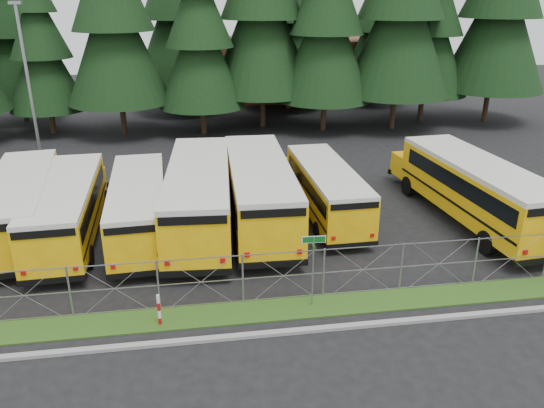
{
  "coord_description": "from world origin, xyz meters",
  "views": [
    {
      "loc": [
        -2.48,
        -17.7,
        10.64
      ],
      "look_at": [
        0.83,
        4.0,
        1.82
      ],
      "focal_mm": 35.0,
      "sensor_mm": 36.0,
      "label": 1
    }
  ],
  "objects": [
    {
      "name": "ground",
      "position": [
        0.0,
        0.0,
        0.0
      ],
      "size": [
        120.0,
        120.0,
        0.0
      ],
      "primitive_type": "plane",
      "color": "black",
      "rests_on": "ground"
    },
    {
      "name": "curb",
      "position": [
        0.0,
        -3.1,
        0.06
      ],
      "size": [
        50.0,
        0.25,
        0.12
      ],
      "primitive_type": "cube",
      "color": "gray",
      "rests_on": "ground"
    },
    {
      "name": "grass_verge",
      "position": [
        0.0,
        -1.7,
        0.03
      ],
      "size": [
        50.0,
        1.4,
        0.06
      ],
      "primitive_type": "cube",
      "color": "#1E4313",
      "rests_on": "ground"
    },
    {
      "name": "chainlink_fence",
      "position": [
        0.0,
        -1.0,
        1.0
      ],
      "size": [
        44.0,
        0.1,
        2.0
      ],
      "primitive_type": null,
      "color": "gray",
      "rests_on": "ground"
    },
    {
      "name": "brick_building",
      "position": [
        6.0,
        40.0,
        3.0
      ],
      "size": [
        22.0,
        10.0,
        6.0
      ],
      "primitive_type": "cube",
      "color": "brown",
      "rests_on": "ground"
    },
    {
      "name": "bus_1",
      "position": [
        -10.41,
        6.43,
        1.45
      ],
      "size": [
        3.99,
        11.27,
        2.89
      ],
      "primitive_type": null,
      "rotation": [
        0.0,
        0.0,
        0.13
      ],
      "color": "#E49B07",
      "rests_on": "ground"
    },
    {
      "name": "bus_2",
      "position": [
        -8.28,
        5.71,
        1.41
      ],
      "size": [
        3.0,
        10.85,
        2.82
      ],
      "primitive_type": null,
      "rotation": [
        0.0,
        0.0,
        0.04
      ],
      "color": "#E49B07",
      "rests_on": "ground"
    },
    {
      "name": "bus_3",
      "position": [
        -5.14,
        5.61,
        1.37
      ],
      "size": [
        3.03,
        10.58,
        2.74
      ],
      "primitive_type": null,
      "rotation": [
        0.0,
        0.0,
        0.05
      ],
      "color": "#E49B07",
      "rests_on": "ground"
    },
    {
      "name": "bus_4",
      "position": [
        -2.33,
        6.02,
        1.61
      ],
      "size": [
        3.64,
        12.4,
        3.21
      ],
      "primitive_type": null,
      "rotation": [
        0.0,
        0.0,
        -0.06
      ],
      "color": "#E49B07",
      "rests_on": "ground"
    },
    {
      "name": "bus_5",
      "position": [
        0.52,
        6.26,
        1.59
      ],
      "size": [
        3.18,
        12.23,
        3.19
      ],
      "primitive_type": null,
      "rotation": [
        0.0,
        0.0,
        -0.03
      ],
      "color": "#E49B07",
      "rests_on": "ground"
    },
    {
      "name": "bus_6",
      "position": [
        3.93,
        6.67,
        1.32
      ],
      "size": [
        2.6,
        10.15,
        2.65
      ],
      "primitive_type": null,
      "rotation": [
        0.0,
        0.0,
        0.02
      ],
      "color": "#E49B07",
      "rests_on": "ground"
    },
    {
      "name": "bus_east",
      "position": [
        10.81,
        4.87,
        1.58
      ],
      "size": [
        3.77,
        12.25,
        3.16
      ],
      "primitive_type": null,
      "rotation": [
        0.0,
        0.0,
        0.08
      ],
      "color": "#E49B07",
      "rests_on": "ground"
    },
    {
      "name": "street_sign",
      "position": [
        1.44,
        -1.58,
        2.03
      ],
      "size": [
        0.84,
        0.55,
        2.81
      ],
      "color": "gray",
      "rests_on": "ground"
    },
    {
      "name": "striped_bollard",
      "position": [
        -3.96,
        -1.99,
        0.6
      ],
      "size": [
        0.11,
        0.11,
        1.2
      ],
      "primitive_type": "cylinder",
      "color": "#B20C0C",
      "rests_on": "ground"
    },
    {
      "name": "light_standard",
      "position": [
        -12.22,
        16.85,
        5.5
      ],
      "size": [
        0.7,
        0.35,
        10.14
      ],
      "color": "gray",
      "rests_on": "ground"
    },
    {
      "name": "conifer_2",
      "position": [
        -13.59,
        26.32,
        6.54
      ],
      "size": [
        5.92,
        5.92,
        13.09
      ],
      "primitive_type": null,
      "color": "black",
      "rests_on": "ground"
    },
    {
      "name": "conifer_3",
      "position": [
        -7.9,
        25.18,
        8.77
      ],
      "size": [
        7.93,
        7.93,
        17.55
      ],
      "primitive_type": null,
      "color": "black",
      "rests_on": "ground"
    },
    {
      "name": "conifer_4",
      "position": [
        -1.6,
        24.44,
        7.44
      ],
      "size": [
        6.73,
        6.73,
        14.89
      ],
      "primitive_type": null,
      "color": "black",
      "rests_on": "ground"
    },
    {
      "name": "conifer_5",
      "position": [
        3.4,
        26.19,
        9.55
      ],
      "size": [
        8.64,
        8.64,
        19.11
      ],
      "primitive_type": null,
      "color": "black",
      "rests_on": "ground"
    },
    {
      "name": "conifer_6",
      "position": [
        8.17,
        24.18,
        8.37
      ],
      "size": [
        7.57,
        7.57,
        16.74
      ],
      "primitive_type": null,
      "color": "black",
      "rests_on": "ground"
    },
    {
      "name": "conifer_7",
      "position": [
        14.0,
        23.88,
        9.58
      ],
      "size": [
        8.66,
        8.66,
        19.15
      ],
      "primitive_type": null,
      "color": "black",
      "rests_on": "ground"
    },
    {
      "name": "conifer_8",
      "position": [
        17.47,
        26.19,
        8.04
      ],
      "size": [
        7.27,
        7.27,
        16.09
      ],
      "primitive_type": null,
      "color": "black",
      "rests_on": "ground"
    },
    {
      "name": "conifer_9",
      "position": [
        22.96,
        25.07,
        9.57
      ],
      "size": [
        8.65,
        8.65,
        19.14
      ],
      "primitive_type": null,
      "color": "black",
      "rests_on": "ground"
    },
    {
      "name": "conifer_10",
      "position": [
        -16.99,
        31.33,
        7.92
      ],
      "size": [
        7.16,
        7.16,
        15.84
      ],
      "primitive_type": null,
      "color": "black",
      "rests_on": "ground"
    },
    {
      "name": "conifer_11",
      "position": [
        -3.25,
        32.9,
        9.24
      ],
      "size": [
        8.36,
        8.36,
        18.49
      ],
      "primitive_type": null,
      "color": "black",
      "rests_on": "ground"
    },
    {
      "name": "conifer_12",
      "position": [
        6.86,
        33.33,
        8.91
      ],
      "size": [
        8.05,
        8.05,
        17.81
      ],
      "primitive_type": null,
      "color": "black",
      "rests_on": "ground"
    },
    {
      "name": "conifer_13",
      "position": [
        15.96,
        34.28,
        7.83
      ],
      "size": [
        7.08,
        7.08,
        15.65
      ],
      "primitive_type": null,
      "color": "black",
      "rests_on": "ground"
    }
  ]
}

